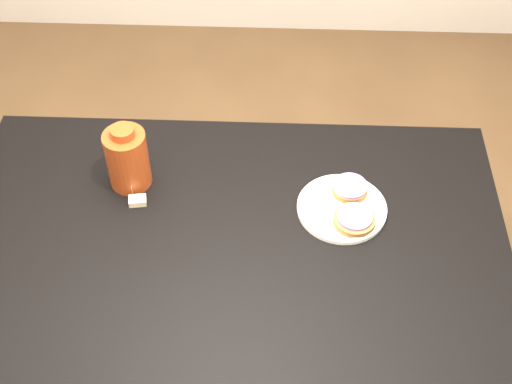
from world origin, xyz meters
TOP-DOWN VIEW (x-y plane):
  - ground_plane at (0.00, 0.00)m, footprint 4.00×4.00m
  - table at (0.00, 0.00)m, footprint 1.40×0.90m
  - plate at (0.28, 0.12)m, footprint 0.23×0.23m
  - bagel_back at (0.31, 0.17)m, footprint 0.11×0.11m
  - bagel_front at (0.31, 0.07)m, footprint 0.11×0.11m
  - mug at (-0.27, 0.20)m, footprint 0.13×0.10m
  - teabag_pouch at (-0.25, 0.12)m, footprint 0.05×0.04m
  - bagel_package at (-0.28, 0.20)m, footprint 0.15×0.15m

SIDE VIEW (x-z plane):
  - ground_plane at x=0.00m, z-range 0.00..0.00m
  - table at x=0.00m, z-range 0.29..1.04m
  - plate at x=0.28m, z-range 0.75..0.77m
  - teabag_pouch at x=-0.25m, z-range 0.75..0.77m
  - bagel_front at x=0.31m, z-range 0.76..0.79m
  - bagel_back at x=0.31m, z-range 0.76..0.79m
  - mug at x=-0.27m, z-range 0.75..0.84m
  - bagel_package at x=-0.28m, z-range 0.74..0.93m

